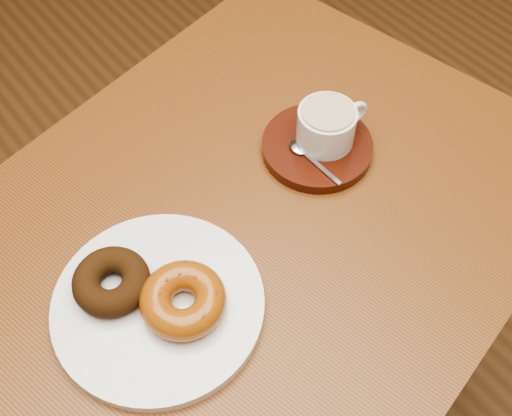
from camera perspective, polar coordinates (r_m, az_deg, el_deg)
ground at (r=1.65m, az=3.77°, el=-12.14°), size 6.00×6.00×0.00m
cafe_table at (r=0.94m, az=-0.95°, el=-5.90°), size 0.99×0.82×0.82m
donut_plate at (r=0.78m, az=-8.66°, el=-8.52°), size 0.27×0.27×0.02m
donut_cinnamon at (r=0.77m, az=-12.74°, el=-6.39°), size 0.12×0.12×0.03m
donut_caramel at (r=0.74m, az=-6.50°, el=-8.11°), size 0.11×0.11×0.04m
saucer at (r=0.91m, az=5.45°, el=5.43°), size 0.21×0.21×0.02m
coffee_cup at (r=0.89m, az=6.35°, el=7.34°), size 0.11×0.08×0.06m
teaspoon at (r=0.89m, az=4.16°, el=5.05°), size 0.02×0.10×0.01m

